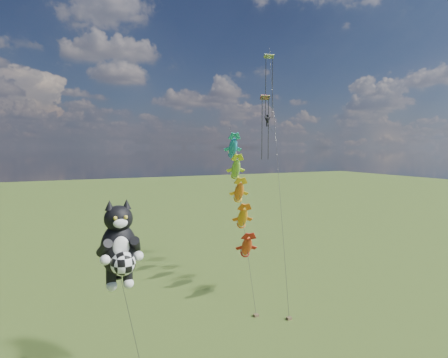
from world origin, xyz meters
name	(u,v)px	position (x,y,z in m)	size (l,w,h in m)	color
ground	(195,350)	(0.00, 0.00, 0.00)	(300.00, 300.00, 0.00)	#264010
cat_kite_rig	(120,245)	(-5.15, -1.37, 8.25)	(2.57, 4.16, 10.90)	brown
fish_windsock_rig	(239,192)	(9.07, 11.03, 9.31)	(5.17, 15.20, 16.55)	brown
parafoil_rig	(268,111)	(14.51, 14.35, 18.16)	(8.22, 16.07, 26.01)	brown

